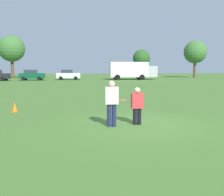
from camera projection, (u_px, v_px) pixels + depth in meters
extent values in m
plane|color=#47702D|center=(137.00, 124.00, 9.89)|extent=(179.61, 179.61, 0.00)
cylinder|color=#1E234C|center=(109.00, 115.00, 9.39)|extent=(0.16, 0.16, 0.83)
cylinder|color=#1E234C|center=(114.00, 115.00, 9.41)|extent=(0.16, 0.16, 0.83)
cube|color=silver|center=(112.00, 96.00, 9.32)|extent=(0.49, 0.31, 0.61)
sphere|color=#D8AD8C|center=(112.00, 84.00, 9.27)|extent=(0.23, 0.23, 0.23)
cylinder|color=black|center=(139.00, 116.00, 9.75)|extent=(0.15, 0.15, 0.62)
cylinder|color=black|center=(135.00, 116.00, 9.73)|extent=(0.15, 0.15, 0.62)
cube|color=red|center=(137.00, 101.00, 9.67)|extent=(0.45, 0.28, 0.57)
sphere|color=#D8AD8C|center=(137.00, 90.00, 9.62)|extent=(0.22, 0.22, 0.22)
cylinder|color=#E54C33|center=(122.00, 100.00, 9.51)|extent=(0.27, 0.27, 0.05)
cube|color=#D8590C|center=(15.00, 112.00, 12.55)|extent=(0.32, 0.32, 0.03)
cone|color=orange|center=(15.00, 107.00, 12.52)|extent=(0.24, 0.24, 0.45)
cylinder|color=black|center=(6.00, 79.00, 44.19)|extent=(0.67, 0.27, 0.66)
cylinder|color=black|center=(2.00, 79.00, 42.22)|extent=(0.67, 0.27, 0.66)
cube|color=#0C4C2D|center=(32.00, 76.00, 44.73)|extent=(4.32, 2.10, 0.90)
cube|color=#2D333D|center=(31.00, 72.00, 44.62)|extent=(2.12, 1.78, 0.64)
cylinder|color=black|center=(41.00, 78.00, 45.91)|extent=(0.67, 0.27, 0.66)
cylinder|color=black|center=(39.00, 79.00, 43.94)|extent=(0.67, 0.27, 0.66)
cylinder|color=black|center=(26.00, 78.00, 45.62)|extent=(0.67, 0.27, 0.66)
cylinder|color=black|center=(23.00, 79.00, 43.65)|extent=(0.67, 0.27, 0.66)
cube|color=silver|center=(68.00, 75.00, 46.47)|extent=(4.32, 2.10, 0.90)
cube|color=#2D333D|center=(67.00, 71.00, 46.36)|extent=(2.12, 1.78, 0.64)
cylinder|color=black|center=(76.00, 78.00, 47.66)|extent=(0.67, 0.27, 0.66)
cylinder|color=black|center=(76.00, 78.00, 45.68)|extent=(0.67, 0.27, 0.66)
cylinder|color=black|center=(62.00, 78.00, 47.36)|extent=(0.67, 0.27, 0.66)
cylinder|color=black|center=(61.00, 78.00, 45.39)|extent=(0.67, 0.27, 0.66)
cube|color=white|center=(129.00, 70.00, 46.91)|extent=(6.97, 2.99, 2.70)
cube|color=#B2B2B7|center=(151.00, 71.00, 47.43)|extent=(1.96, 2.43, 2.00)
cylinder|color=black|center=(139.00, 77.00, 48.67)|extent=(0.98, 0.35, 0.96)
cylinder|color=black|center=(142.00, 77.00, 45.96)|extent=(0.98, 0.35, 0.96)
cylinder|color=black|center=(115.00, 77.00, 48.17)|extent=(0.98, 0.35, 0.96)
cylinder|color=black|center=(117.00, 77.00, 45.47)|extent=(0.98, 0.35, 0.96)
cylinder|color=brown|center=(12.00, 69.00, 54.07)|extent=(0.63, 0.63, 3.80)
sphere|color=#3D7033|center=(12.00, 49.00, 53.59)|extent=(5.43, 5.43, 5.43)
cylinder|color=brown|center=(141.00, 72.00, 57.06)|extent=(0.44, 0.44, 2.65)
sphere|color=#285623|center=(142.00, 58.00, 56.72)|extent=(3.78, 3.78, 3.78)
cylinder|color=brown|center=(195.00, 70.00, 57.51)|extent=(0.58, 0.58, 3.50)
sphere|color=#3D7033|center=(195.00, 52.00, 57.06)|extent=(5.00, 5.00, 5.00)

